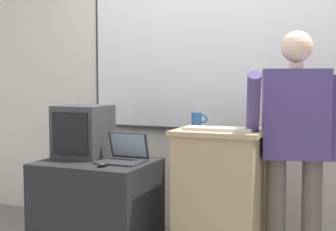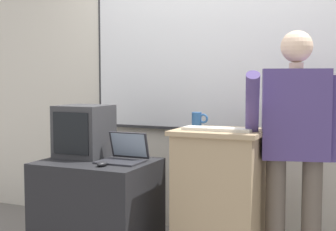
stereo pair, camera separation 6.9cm
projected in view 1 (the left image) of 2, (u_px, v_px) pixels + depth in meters
back_wall at (213, 70)px, 3.94m from camera, size 6.40×0.17×2.75m
lectern_podium at (220, 199)px, 3.17m from camera, size 0.59×0.48×0.96m
side_desk at (97, 209)px, 3.39m from camera, size 0.80×0.62×0.71m
person_presenter at (295, 136)px, 3.05m from camera, size 0.59×0.59×1.61m
laptop at (124, 154)px, 3.33m from camera, size 0.31×0.28×0.21m
wireless_keyboard at (218, 129)px, 3.08m from camera, size 0.46×0.15×0.02m
computer_mouse_by_laptop at (103, 164)px, 3.15m from camera, size 0.06×0.10×0.03m
crt_monitor at (83, 131)px, 3.52m from camera, size 0.37×0.35×0.39m
coffee_mug at (197, 119)px, 3.38m from camera, size 0.12×0.07×0.10m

